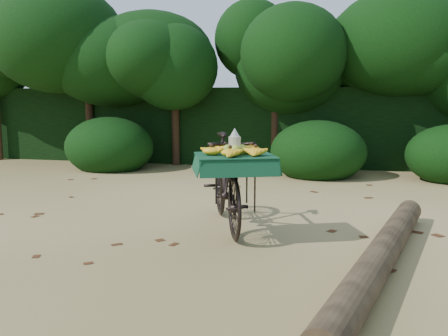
# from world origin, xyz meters

# --- Properties ---
(ground) EXTENTS (80.00, 80.00, 0.00)m
(ground) POSITION_xyz_m (0.00, 0.00, 0.00)
(ground) COLOR tan
(ground) RESTS_ON ground
(vendor_bicycle) EXTENTS (1.31, 2.02, 1.16)m
(vendor_bicycle) POSITION_xyz_m (0.52, 0.26, 0.59)
(vendor_bicycle) COLOR black
(vendor_bicycle) RESTS_ON ground
(fallen_log) EXTENTS (1.31, 3.80, 0.28)m
(fallen_log) POSITION_xyz_m (2.23, -0.80, 0.14)
(fallen_log) COLOR brown
(fallen_log) RESTS_ON ground
(hedge_backdrop) EXTENTS (26.00, 1.80, 1.80)m
(hedge_backdrop) POSITION_xyz_m (0.00, 6.30, 0.90)
(hedge_backdrop) COLOR black
(hedge_backdrop) RESTS_ON ground
(tree_row) EXTENTS (14.50, 2.00, 4.00)m
(tree_row) POSITION_xyz_m (-0.65, 5.50, 2.00)
(tree_row) COLOR black
(tree_row) RESTS_ON ground
(bush_clumps) EXTENTS (8.80, 1.70, 0.90)m
(bush_clumps) POSITION_xyz_m (0.50, 4.30, 0.45)
(bush_clumps) COLOR black
(bush_clumps) RESTS_ON ground
(leaf_litter) EXTENTS (7.00, 7.30, 0.01)m
(leaf_litter) POSITION_xyz_m (0.00, 0.65, 0.01)
(leaf_litter) COLOR #492713
(leaf_litter) RESTS_ON ground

